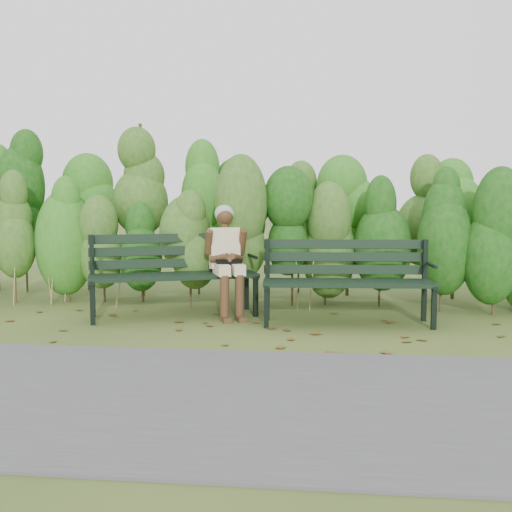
# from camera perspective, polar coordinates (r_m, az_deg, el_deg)

# --- Properties ---
(ground) EXTENTS (80.00, 80.00, 0.00)m
(ground) POSITION_cam_1_polar(r_m,az_deg,el_deg) (6.39, -0.34, -7.02)
(ground) COLOR #3A4E21
(footpath) EXTENTS (60.00, 2.50, 0.01)m
(footpath) POSITION_cam_1_polar(r_m,az_deg,el_deg) (4.29, -3.81, -13.34)
(footpath) COLOR #474749
(footpath) RESTS_ON ground
(hedge_band) EXTENTS (11.04, 1.67, 2.42)m
(hedge_band) POSITION_cam_1_polar(r_m,az_deg,el_deg) (8.09, 1.17, 4.63)
(hedge_band) COLOR #47381E
(hedge_band) RESTS_ON ground
(leaf_litter) EXTENTS (5.90, 2.10, 0.01)m
(leaf_litter) POSITION_cam_1_polar(r_m,az_deg,el_deg) (6.36, -1.95, -7.05)
(leaf_litter) COLOR brown
(leaf_litter) RESTS_ON ground
(bench_left) EXTENTS (2.03, 1.27, 0.97)m
(bench_left) POSITION_cam_1_polar(r_m,az_deg,el_deg) (7.14, -7.91, -1.10)
(bench_left) COLOR black
(bench_left) RESTS_ON ground
(bench_right) EXTENTS (1.89, 0.73, 0.93)m
(bench_right) POSITION_cam_1_polar(r_m,az_deg,el_deg) (6.72, 8.65, -1.73)
(bench_right) COLOR black
(bench_right) RESTS_ON ground
(seated_woman) EXTENTS (0.57, 0.78, 1.31)m
(seated_woman) POSITION_cam_1_polar(r_m,az_deg,el_deg) (7.03, -2.81, 0.33)
(seated_woman) COLOR beige
(seated_woman) RESTS_ON ground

